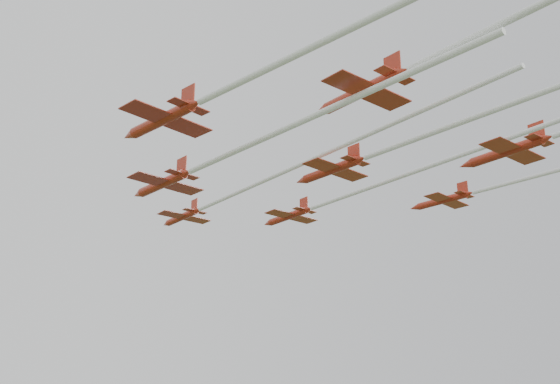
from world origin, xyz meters
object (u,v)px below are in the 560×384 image
object	(u,v)px
jet_row2_left	(222,157)
jet_row3_left	(233,85)
jet_row2_right	(371,187)
jet_lead	(251,186)
jet_row4_left	(517,16)
jet_row3_mid	(399,145)

from	to	relation	value
jet_row2_left	jet_row3_left	distance (m)	14.05
jet_row2_right	jet_row2_left	bearing A→B (deg)	174.03
jet_row2_left	jet_row3_left	bearing A→B (deg)	-124.08
jet_lead	jet_row2_right	distance (m)	15.41
jet_lead	jet_row4_left	world-z (taller)	jet_lead
jet_row3_left	jet_row2_right	bearing A→B (deg)	12.28
jet_row2_left	jet_row2_right	size ratio (longest dim) A/B	0.85
jet_row3_left	jet_row3_mid	world-z (taller)	jet_row3_left
jet_row3_mid	jet_row2_right	bearing A→B (deg)	51.60
jet_lead	jet_row3_left	bearing A→B (deg)	-130.14
jet_row2_right	jet_row4_left	bearing A→B (deg)	-119.97
jet_lead	jet_row3_left	xyz separation A→B (m)	(-10.61, -25.57, -0.10)
jet_row2_left	jet_row3_mid	bearing A→B (deg)	-52.24
jet_lead	jet_row3_mid	distance (m)	23.69
jet_lead	jet_row4_left	xyz separation A→B (m)	(6.06, -44.67, -0.45)
jet_lead	jet_row3_mid	world-z (taller)	jet_lead
jet_row2_right	jet_row3_mid	distance (m)	15.34
jet_lead	jet_row2_right	world-z (taller)	jet_lead
jet_row4_left	jet_row3_left	bearing A→B (deg)	112.10
jet_row2_left	jet_row3_left	size ratio (longest dim) A/B	1.04
jet_row3_left	jet_lead	bearing A→B (deg)	42.56
jet_row2_left	jet_row4_left	world-z (taller)	jet_row4_left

